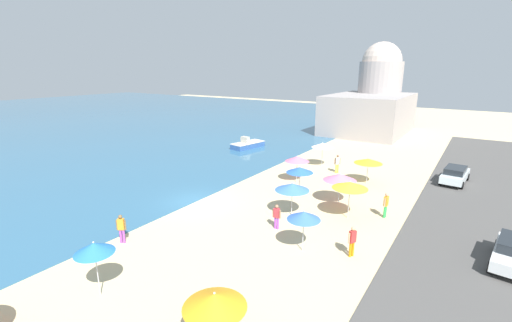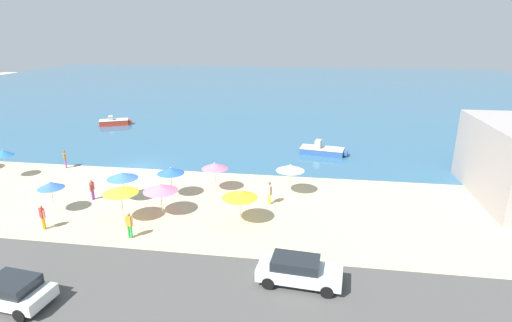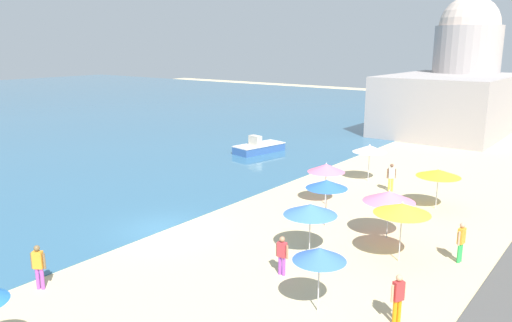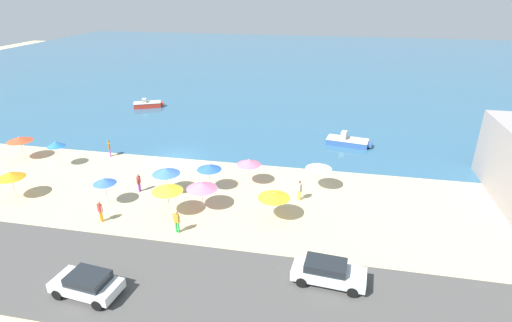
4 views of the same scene
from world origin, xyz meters
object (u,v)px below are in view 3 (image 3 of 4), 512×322
at_px(skiff_nearshore, 259,147).
at_px(beach_umbrella_6, 402,209).
at_px(beach_umbrella_10, 389,196).
at_px(beach_umbrella_9, 370,149).
at_px(beach_umbrella_1, 326,168).
at_px(beach_umbrella_0, 310,209).
at_px(bather_4, 391,176).
at_px(beach_umbrella_2, 439,173).
at_px(beach_umbrella_3, 319,254).
at_px(bather_3, 398,296).
at_px(harbor_fortress, 456,85).
at_px(bather_1, 282,254).
at_px(beach_umbrella_7, 327,184).
at_px(bather_2, 461,240).
at_px(bather_0, 39,265).

bearing_deg(skiff_nearshore, beach_umbrella_6, -127.46).
height_order(beach_umbrella_6, beach_umbrella_10, beach_umbrella_6).
xyz_separation_m(beach_umbrella_9, beach_umbrella_10, (-8.75, -5.07, -0.18)).
relative_size(beach_umbrella_1, beach_umbrella_10, 0.99).
xyz_separation_m(beach_umbrella_0, bather_4, (11.17, 0.94, -1.02)).
height_order(beach_umbrella_2, beach_umbrella_9, beach_umbrella_9).
bearing_deg(beach_umbrella_3, bather_3, -69.74).
distance_m(beach_umbrella_3, harbor_fortress, 41.90).
bearing_deg(beach_umbrella_2, beach_umbrella_1, 119.94).
distance_m(beach_umbrella_0, bather_1, 2.74).
height_order(beach_umbrella_0, bather_4, beach_umbrella_0).
relative_size(beach_umbrella_7, bather_1, 1.52).
xyz_separation_m(beach_umbrella_3, harbor_fortress, (41.11, 7.66, 2.62)).
relative_size(bather_2, skiff_nearshore, 0.35).
relative_size(beach_umbrella_10, harbor_fortress, 0.15).
relative_size(beach_umbrella_2, beach_umbrella_3, 1.00).
height_order(beach_umbrella_0, bather_3, beach_umbrella_0).
xyz_separation_m(beach_umbrella_0, bather_1, (-2.49, -0.24, -1.12)).
bearing_deg(beach_umbrella_7, beach_umbrella_1, 30.08).
height_order(beach_umbrella_10, bather_1, beach_umbrella_10).
xyz_separation_m(beach_umbrella_3, skiff_nearshore, (19.23, 17.12, -1.65)).
xyz_separation_m(beach_umbrella_3, beach_umbrella_7, (7.43, 3.96, 0.08)).
distance_m(beach_umbrella_10, bather_4, 7.98).
height_order(beach_umbrella_6, harbor_fortress, harbor_fortress).
height_order(beach_umbrella_9, harbor_fortress, harbor_fortress).
xyz_separation_m(bather_3, skiff_nearshore, (18.32, 19.58, -0.52)).
bearing_deg(harbor_fortress, bather_3, -165.87).
relative_size(skiff_nearshore, harbor_fortress, 0.31).
bearing_deg(beach_umbrella_2, bather_1, 169.85).
xyz_separation_m(bather_1, bather_4, (13.66, 1.19, 0.09)).
bearing_deg(beach_umbrella_1, beach_umbrella_0, -155.74).
relative_size(beach_umbrella_2, bather_4, 1.35).
bearing_deg(bather_4, bather_3, -156.48).
bearing_deg(bather_3, bather_0, 117.10).
xyz_separation_m(beach_umbrella_3, beach_umbrella_9, (16.56, 5.92, 0.12)).
relative_size(bather_3, skiff_nearshore, 0.34).
relative_size(beach_umbrella_6, bather_1, 1.62).
relative_size(beach_umbrella_1, bather_2, 1.38).
xyz_separation_m(beach_umbrella_0, beach_umbrella_3, (-4.00, -2.81, 0.08)).
height_order(beach_umbrella_1, beach_umbrella_3, beach_umbrella_1).
relative_size(bather_2, bather_4, 0.99).
relative_size(beach_umbrella_10, bather_0, 1.39).
bearing_deg(bather_3, harbor_fortress, 14.13).
height_order(beach_umbrella_3, beach_umbrella_7, beach_umbrella_7).
height_order(beach_umbrella_0, beach_umbrella_9, beach_umbrella_9).
height_order(beach_umbrella_6, skiff_nearshore, beach_umbrella_6).
height_order(beach_umbrella_3, beach_umbrella_10, beach_umbrella_3).
relative_size(beach_umbrella_1, beach_umbrella_9, 0.97).
relative_size(bather_2, harbor_fortress, 0.11).
bearing_deg(bather_1, bather_3, -96.87).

